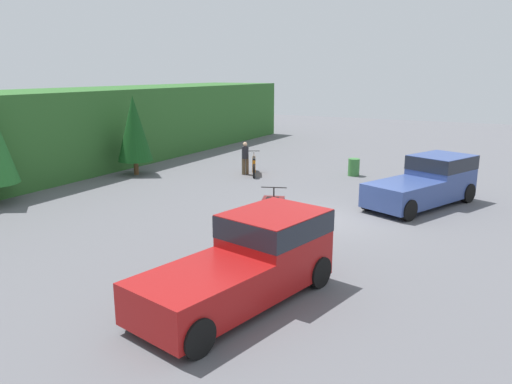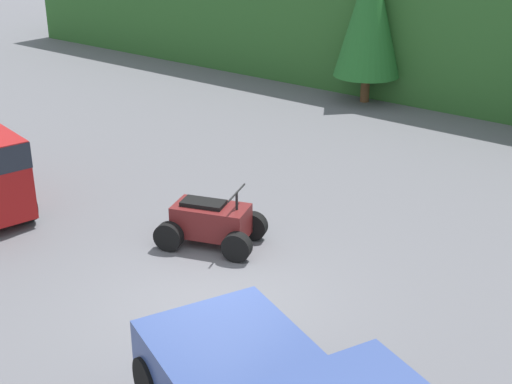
# 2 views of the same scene
# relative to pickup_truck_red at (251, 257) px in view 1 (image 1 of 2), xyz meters

# --- Properties ---
(ground_plane) EXTENTS (80.00, 80.00, 0.00)m
(ground_plane) POSITION_rel_pickup_truck_red_xyz_m (7.00, 0.52, -0.99)
(ground_plane) COLOR #5B5B60
(hillside_backdrop) EXTENTS (44.00, 6.00, 4.25)m
(hillside_backdrop) POSITION_rel_pickup_truck_red_xyz_m (7.00, 16.52, 1.14)
(hillside_backdrop) COLOR #2D6028
(hillside_backdrop) RESTS_ON ground_plane
(tree_mid_left) EXTENTS (1.78, 1.78, 4.04)m
(tree_mid_left) POSITION_rel_pickup_truck_red_xyz_m (9.90, 12.14, 1.39)
(tree_mid_left) COLOR brown
(tree_mid_left) RESTS_ON ground_plane
(pickup_truck_red) EXTENTS (5.40, 3.02, 1.90)m
(pickup_truck_red) POSITION_rel_pickup_truck_red_xyz_m (0.00, 0.00, 0.00)
(pickup_truck_red) COLOR maroon
(pickup_truck_red) RESTS_ON ground_plane
(pickup_truck_second) EXTENTS (5.47, 3.78, 1.90)m
(pickup_truck_second) POSITION_rel_pickup_truck_red_xyz_m (10.80, -2.18, 0.00)
(pickup_truck_second) COLOR #334784
(pickup_truck_second) RESTS_ON ground_plane
(dirt_bike) EXTENTS (2.12, 1.23, 1.13)m
(dirt_bike) POSITION_rel_pickup_truck_red_xyz_m (12.78, 6.78, -0.52)
(dirt_bike) COLOR black
(dirt_bike) RESTS_ON ground_plane
(quad_atv) EXTENTS (2.26, 1.78, 1.20)m
(quad_atv) POSITION_rel_pickup_truck_red_xyz_m (5.48, 2.15, -0.52)
(quad_atv) COLOR black
(quad_atv) RESTS_ON ground_plane
(rider_person) EXTENTS (0.49, 0.49, 1.69)m
(rider_person) POSITION_rel_pickup_truck_red_xyz_m (12.57, 7.18, -0.07)
(rider_person) COLOR brown
(rider_person) RESTS_ON ground_plane
(steel_barrel) EXTENTS (0.58, 0.58, 0.88)m
(steel_barrel) POSITION_rel_pickup_truck_red_xyz_m (14.89, 2.12, -0.55)
(steel_barrel) COLOR #387A38
(steel_barrel) RESTS_ON ground_plane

